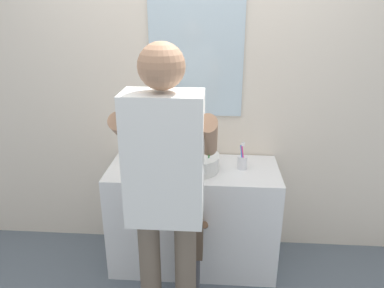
{
  "coord_description": "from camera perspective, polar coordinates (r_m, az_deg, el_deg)",
  "views": [
    {
      "loc": [
        0.16,
        -2.1,
        1.92
      ],
      "look_at": [
        0.0,
        0.15,
        1.05
      ],
      "focal_mm": 34.34,
      "sensor_mm": 36.0,
      "label": 1
    }
  ],
  "objects": [
    {
      "name": "toothbrush_cup",
      "position": [
        2.64,
        7.79,
        -2.75
      ],
      "size": [
        0.07,
        0.07,
        0.21
      ],
      "color": "silver",
      "rests_on": "vanity_cabinet"
    },
    {
      "name": "faucet",
      "position": [
        2.81,
        0.51,
        -0.48
      ],
      "size": [
        0.18,
        0.14,
        0.18
      ],
      "color": "#B7BABF",
      "rests_on": "vanity_cabinet"
    },
    {
      "name": "sink_basin",
      "position": [
        2.61,
        0.2,
        -2.78
      ],
      "size": [
        0.37,
        0.37,
        0.11
      ],
      "color": "silver",
      "rests_on": "vanity_cabinet"
    },
    {
      "name": "vanity_cabinet",
      "position": [
        2.85,
        0.22,
        -11.12
      ],
      "size": [
        1.23,
        0.54,
        0.81
      ],
      "primitive_type": "cube",
      "color": "white",
      "rests_on": "ground"
    },
    {
      "name": "child_toddler",
      "position": [
        2.48,
        -0.43,
        -14.81
      ],
      "size": [
        0.24,
        0.24,
        0.78
      ],
      "color": "#47474C",
      "rests_on": "ground"
    },
    {
      "name": "soap_bottle",
      "position": [
        2.64,
        -7.86,
        -2.45
      ],
      "size": [
        0.06,
        0.06,
        0.16
      ],
      "color": "gold",
      "rests_on": "vanity_cabinet"
    },
    {
      "name": "ground_plane",
      "position": [
        2.85,
        -0.23,
        -21.23
      ],
      "size": [
        14.0,
        14.0,
        0.0
      ],
      "primitive_type": "plane",
      "color": "slate"
    },
    {
      "name": "adult_parent",
      "position": [
        1.96,
        -4.18,
        -5.16
      ],
      "size": [
        0.55,
        0.57,
        1.76
      ],
      "color": "#6B5B4C",
      "rests_on": "ground"
    },
    {
      "name": "back_wall",
      "position": [
        2.79,
        0.7,
        9.29
      ],
      "size": [
        4.4,
        0.1,
        2.7
      ],
      "color": "beige",
      "rests_on": "ground"
    }
  ]
}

